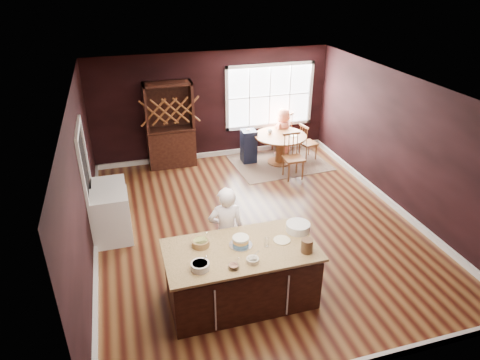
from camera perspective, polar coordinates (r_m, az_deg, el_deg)
name	(u,v)px	position (r m, az deg, el deg)	size (l,w,h in m)	color
room_shell	(257,162)	(7.72, 2.25, 2.41)	(7.00, 7.00, 7.00)	brown
window	(270,96)	(11.22, 3.97, 11.12)	(2.36, 0.10, 1.66)	white
doorway	(88,185)	(8.09, -19.62, -0.60)	(0.08, 1.26, 2.13)	white
kitchen_island	(241,275)	(6.47, 0.13, -12.61)	(2.19, 1.15, 0.92)	#411F15
dining_table	(280,143)	(10.75, 5.37, 4.90)	(1.29, 1.29, 0.75)	brown
baker	(226,231)	(6.79, -1.83, -6.86)	(0.57, 0.37, 1.56)	white
layer_cake	(241,241)	(6.20, 0.10, -8.18)	(0.34, 0.34, 0.14)	#ECE8CC
bowl_blue	(200,266)	(5.81, -5.34, -11.35)	(0.25, 0.25, 0.10)	silver
bowl_yellow	(201,243)	(6.23, -5.27, -8.33)	(0.26, 0.26, 0.10)	#AB7B4F
bowl_pink	(234,267)	(5.81, -0.85, -11.46)	(0.15, 0.15, 0.06)	silver
bowl_olive	(253,260)	(5.91, 1.70, -10.65)	(0.17, 0.17, 0.06)	silver
drinking_glass	(267,242)	(6.19, 3.59, -8.27)	(0.08, 0.08, 0.15)	white
dinner_plate	(282,240)	(6.36, 5.60, -7.99)	(0.25, 0.25, 0.02)	beige
white_tub	(298,227)	(6.58, 7.74, -6.24)	(0.37, 0.37, 0.13)	white
stoneware_crock	(307,246)	(6.13, 8.90, -8.65)	(0.17, 0.17, 0.20)	#483A25
rug	(279,162)	(10.96, 5.26, 2.34)	(2.31, 1.78, 0.01)	brown
chair_east	(308,142)	(11.10, 9.11, 5.08)	(0.40, 0.38, 0.95)	olive
chair_south	(294,157)	(10.01, 7.16, 3.11)	(0.45, 0.43, 1.08)	brown
chair_north	(282,131)	(11.53, 5.60, 6.46)	(0.45, 0.43, 1.07)	brown
seated_woman	(283,132)	(11.25, 5.78, 6.41)	(0.61, 0.40, 1.25)	#E27456
high_chair	(249,146)	(10.81, 1.16, 4.62)	(0.36, 0.36, 0.88)	black
toddler	(247,131)	(10.72, 0.99, 6.54)	(0.18, 0.14, 0.26)	#8CA5BF
table_plate	(293,136)	(10.66, 7.12, 5.90)	(0.19, 0.19, 0.01)	beige
table_cup	(270,132)	(10.76, 4.02, 6.47)	(0.12, 0.12, 0.09)	white
hutch	(170,126)	(10.53, -9.31, 7.18)	(1.14, 0.48, 2.10)	black
washer	(112,218)	(8.05, -16.73, -4.82)	(0.65, 0.63, 0.94)	silver
dryer	(111,202)	(8.62, -16.81, -2.84)	(0.60, 0.58, 0.87)	white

